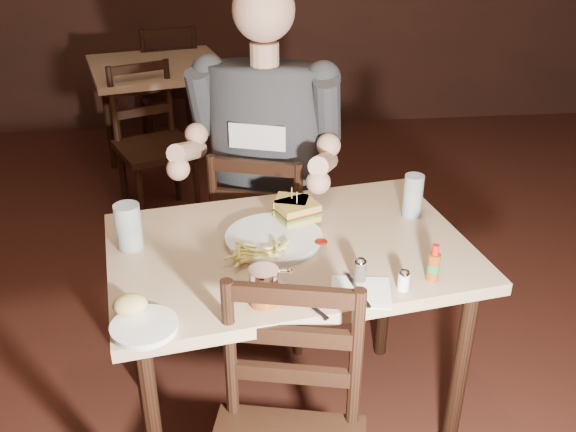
{
  "coord_description": "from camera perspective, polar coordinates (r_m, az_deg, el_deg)",
  "views": [
    {
      "loc": [
        -0.28,
        -1.48,
        1.8
      ],
      "look_at": [
        -0.1,
        0.29,
        0.85
      ],
      "focal_mm": 40.0,
      "sensor_mm": 36.0,
      "label": 1
    }
  ],
  "objects": [
    {
      "name": "room_shell",
      "position": [
        1.56,
        4.81,
        13.2
      ],
      "size": [
        7.0,
        7.0,
        7.0
      ],
      "color": "black",
      "rests_on": "ground"
    },
    {
      "name": "diner",
      "position": [
        2.43,
        -2.26,
        8.18
      ],
      "size": [
        0.72,
        0.64,
        1.04
      ],
      "primitive_type": null,
      "rotation": [
        0.0,
        0.0,
        -0.33
      ],
      "color": "#313237",
      "rests_on": "chair_far"
    },
    {
      "name": "glass_left",
      "position": [
        2.03,
        -13.98,
        -0.93
      ],
      "size": [
        0.09,
        0.09,
        0.15
      ],
      "primitive_type": "cylinder",
      "rotation": [
        0.0,
        0.0,
        0.16
      ],
      "color": "silver",
      "rests_on": "main_table"
    },
    {
      "name": "bread_roll",
      "position": [
        1.73,
        -13.86,
        -7.64
      ],
      "size": [
        0.1,
        0.09,
        0.05
      ],
      "primitive_type": "ellipsoid",
      "rotation": [
        0.0,
        0.0,
        0.16
      ],
      "color": "tan",
      "rests_on": "side_plate"
    },
    {
      "name": "sandwich_right",
      "position": [
        2.11,
        0.79,
        1.01
      ],
      "size": [
        0.16,
        0.15,
        0.11
      ],
      "primitive_type": null,
      "rotation": [
        0.0,
        0.0,
        0.39
      ],
      "color": "gold",
      "rests_on": "dinner_plate"
    },
    {
      "name": "napkin",
      "position": [
        1.81,
        6.49,
        -6.72
      ],
      "size": [
        0.19,
        0.18,
        0.0
      ],
      "primitive_type": "cube",
      "rotation": [
        0.0,
        0.0,
        -0.17
      ],
      "color": "white",
      "rests_on": "main_table"
    },
    {
      "name": "chair_far",
      "position": [
        2.7,
        -1.77,
        -2.13
      ],
      "size": [
        0.53,
        0.55,
        0.88
      ],
      "primitive_type": null,
      "rotation": [
        0.0,
        0.0,
        2.82
      ],
      "color": "black",
      "rests_on": "ground"
    },
    {
      "name": "syrup_dispenser",
      "position": [
        1.73,
        -2.19,
        -6.29
      ],
      "size": [
        0.1,
        0.1,
        0.11
      ],
      "primitive_type": null,
      "rotation": [
        0.0,
        0.0,
        0.16
      ],
      "color": "#7D370E",
      "rests_on": "main_table"
    },
    {
      "name": "bg_table",
      "position": [
        4.16,
        -11.37,
        11.87
      ],
      "size": [
        0.97,
        0.97,
        0.77
      ],
      "rotation": [
        0.0,
        0.0,
        0.25
      ],
      "color": "tan",
      "rests_on": "ground"
    },
    {
      "name": "bg_chair_near",
      "position": [
        3.71,
        -11.65,
        5.97
      ],
      "size": [
        0.55,
        0.57,
        0.88
      ],
      "primitive_type": null,
      "rotation": [
        0.0,
        0.0,
        0.41
      ],
      "color": "black",
      "rests_on": "ground"
    },
    {
      "name": "bg_chair_far",
      "position": [
        4.74,
        -10.63,
        11.13
      ],
      "size": [
        0.53,
        0.55,
        0.92
      ],
      "primitive_type": null,
      "rotation": [
        0.0,
        0.0,
        3.39
      ],
      "color": "black",
      "rests_on": "ground"
    },
    {
      "name": "sandwich_left",
      "position": [
        2.14,
        0.33,
        1.29
      ],
      "size": [
        0.13,
        0.12,
        0.1
      ],
      "primitive_type": null,
      "rotation": [
        0.0,
        0.0,
        -0.3
      ],
      "color": "gold",
      "rests_on": "dinner_plate"
    },
    {
      "name": "fries_pile",
      "position": [
        1.93,
        -2.47,
        -3.0
      ],
      "size": [
        0.25,
        0.19,
        0.04
      ],
      "primitive_type": null,
      "rotation": [
        0.0,
        0.0,
        0.16
      ],
      "color": "#DACC58",
      "rests_on": "dinner_plate"
    },
    {
      "name": "fork",
      "position": [
        1.81,
        6.19,
        -6.57
      ],
      "size": [
        0.04,
        0.17,
        0.01
      ],
      "primitive_type": "cube",
      "rotation": [
        0.0,
        0.0,
        0.18
      ],
      "color": "silver",
      "rests_on": "napkin"
    },
    {
      "name": "hot_sauce",
      "position": [
        1.87,
        12.85,
        -4.07
      ],
      "size": [
        0.04,
        0.04,
        0.12
      ],
      "primitive_type": null,
      "rotation": [
        0.0,
        0.0,
        0.16
      ],
      "color": "#7D370E",
      "rests_on": "main_table"
    },
    {
      "name": "dinner_plate",
      "position": [
        2.03,
        -1.28,
        -2.08
      ],
      "size": [
        0.35,
        0.35,
        0.02
      ],
      "primitive_type": "cylinder",
      "rotation": [
        0.0,
        0.0,
        0.16
      ],
      "color": "white",
      "rests_on": "main_table"
    },
    {
      "name": "ketchup_dollop",
      "position": [
        1.99,
        2.95,
        -2.32
      ],
      "size": [
        0.05,
        0.05,
        0.01
      ],
      "primitive_type": "ellipsoid",
      "rotation": [
        0.0,
        0.0,
        0.16
      ],
      "color": "maroon",
      "rests_on": "dinner_plate"
    },
    {
      "name": "salt_shaker",
      "position": [
        1.82,
        10.24,
        -5.66
      ],
      "size": [
        0.04,
        0.04,
        0.06
      ],
      "primitive_type": null,
      "rotation": [
        0.0,
        0.0,
        0.16
      ],
      "color": "white",
      "rests_on": "main_table"
    },
    {
      "name": "knife",
      "position": [
        1.77,
        1.12,
        -7.31
      ],
      "size": [
        0.13,
        0.21,
        0.01
      ],
      "primitive_type": "cube",
      "rotation": [
        0.0,
        0.0,
        0.52
      ],
      "color": "silver",
      "rests_on": "napkin"
    },
    {
      "name": "main_table",
      "position": [
        2.06,
        0.14,
        -4.82
      ],
      "size": [
        1.22,
        0.91,
        0.77
      ],
      "rotation": [
        0.0,
        0.0,
        0.16
      ],
      "color": "tan",
      "rests_on": "ground"
    },
    {
      "name": "pepper_shaker",
      "position": [
        1.84,
        6.41,
        -4.84
      ],
      "size": [
        0.04,
        0.04,
        0.07
      ],
      "primitive_type": null,
      "rotation": [
        0.0,
        0.0,
        0.16
      ],
      "color": "#38332D",
      "rests_on": "main_table"
    },
    {
      "name": "glass_right",
      "position": [
        2.2,
        11.04,
        1.77
      ],
      "size": [
        0.08,
        0.08,
        0.15
      ],
      "primitive_type": "cylinder",
      "rotation": [
        0.0,
        0.0,
        0.16
      ],
      "color": "silver",
      "rests_on": "main_table"
    },
    {
      "name": "side_plate",
      "position": [
        1.7,
        -12.63,
        -9.69
      ],
      "size": [
        0.19,
        0.19,
        0.01
      ],
      "primitive_type": "cylinder",
      "rotation": [
        0.0,
        0.0,
        0.16
      ],
      "color": "white",
      "rests_on": "main_table"
    }
  ]
}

